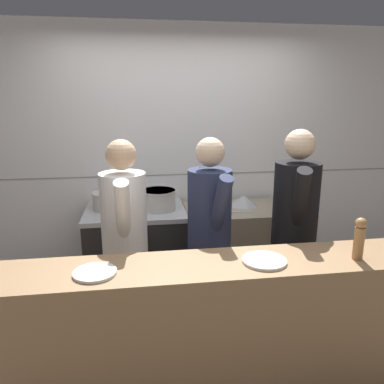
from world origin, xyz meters
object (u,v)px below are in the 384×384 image
(plated_dish_appetiser, at_px, (264,261))
(pepper_mill, at_px, (359,238))
(sauce_pot, at_px, (158,199))
(chef_line, at_px, (294,227))
(oven_range, at_px, (137,255))
(chefs_knife, at_px, (231,212))
(mixing_bowl_steel, at_px, (243,200))
(stock_pot, at_px, (109,200))
(plated_dish_main, at_px, (95,273))
(chef_head_cook, at_px, (125,238))
(chef_sous, at_px, (209,232))

(plated_dish_appetiser, xyz_separation_m, pepper_mill, (0.58, -0.04, 0.13))
(sauce_pot, height_order, chef_line, chef_line)
(oven_range, distance_m, plated_dish_appetiser, 1.64)
(chefs_knife, relative_size, chef_line, 0.22)
(oven_range, bearing_deg, mixing_bowl_steel, 4.39)
(stock_pot, height_order, sauce_pot, sauce_pot)
(plated_dish_main, bearing_deg, chef_head_cook, 77.68)
(chef_line, bearing_deg, chefs_knife, 136.16)
(chef_sous, bearing_deg, chef_head_cook, 172.09)
(mixing_bowl_steel, relative_size, chef_sous, 0.17)
(stock_pot, height_order, chefs_knife, stock_pot)
(mixing_bowl_steel, height_order, chefs_knife, mixing_bowl_steel)
(chef_line, bearing_deg, sauce_pot, 161.86)
(plated_dish_main, distance_m, pepper_mill, 1.57)
(oven_range, xyz_separation_m, chef_head_cook, (-0.07, -0.71, 0.45))
(sauce_pot, distance_m, chef_line, 1.23)
(chefs_knife, bearing_deg, sauce_pot, 172.42)
(stock_pot, xyz_separation_m, chef_sous, (0.80, -0.73, -0.09))
(pepper_mill, distance_m, chef_line, 0.68)
(stock_pot, xyz_separation_m, plated_dish_main, (0.02, -1.42, -0.03))
(sauce_pot, distance_m, chef_head_cook, 0.73)
(plated_dish_appetiser, bearing_deg, sauce_pot, 112.68)
(oven_range, relative_size, chef_sous, 0.56)
(stock_pot, distance_m, chefs_knife, 1.13)
(pepper_mill, relative_size, chef_sous, 0.16)
(pepper_mill, bearing_deg, mixing_bowl_steel, 101.14)
(oven_range, distance_m, chef_line, 1.51)
(plated_dish_main, distance_m, plated_dish_appetiser, 0.99)
(oven_range, bearing_deg, chef_line, -31.22)
(oven_range, height_order, plated_dish_appetiser, plated_dish_appetiser)
(oven_range, relative_size, chefs_knife, 2.47)
(chef_head_cook, bearing_deg, chef_line, -2.51)
(plated_dish_main, bearing_deg, plated_dish_appetiser, 0.75)
(stock_pot, relative_size, sauce_pot, 0.92)
(mixing_bowl_steel, distance_m, chef_line, 0.84)
(oven_range, relative_size, chef_head_cook, 0.56)
(chef_sous, bearing_deg, oven_range, 119.54)
(stock_pot, distance_m, chef_head_cook, 0.77)
(plated_dish_main, bearing_deg, chef_sous, 41.28)
(sauce_pot, height_order, plated_dish_appetiser, sauce_pot)
(plated_dish_main, relative_size, chef_head_cook, 0.15)
(chefs_knife, xyz_separation_m, chef_sous, (-0.31, -0.56, 0.02))
(stock_pot, distance_m, sauce_pot, 0.46)
(sauce_pot, bearing_deg, mixing_bowl_steel, 8.07)
(oven_range, relative_size, pepper_mill, 3.48)
(chefs_knife, relative_size, chef_sous, 0.23)
(oven_range, distance_m, pepper_mill, 2.04)
(sauce_pot, relative_size, pepper_mill, 1.25)
(sauce_pot, distance_m, chefs_knife, 0.68)
(plated_dish_main, distance_m, chef_sous, 1.04)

